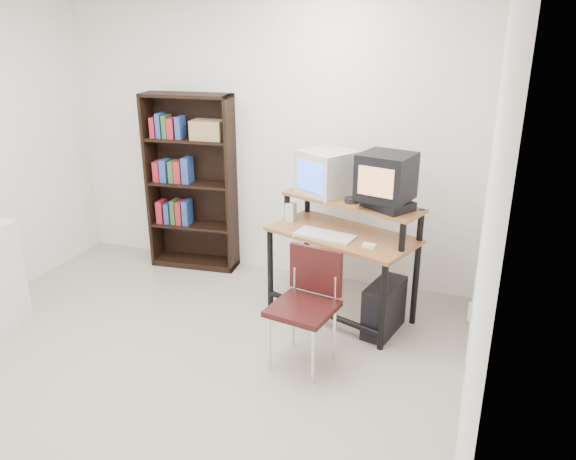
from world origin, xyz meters
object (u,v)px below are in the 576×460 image
(bookshelf, at_px, (192,180))
(pc_tower, at_px, (384,308))
(computer_desk, at_px, (343,238))
(school_chair, at_px, (308,296))
(crt_tv, at_px, (386,177))
(crt_monitor, at_px, (327,173))

(bookshelf, bearing_deg, pc_tower, -24.73)
(computer_desk, distance_m, school_chair, 0.79)
(school_chair, height_order, bookshelf, bookshelf)
(school_chair, relative_size, bookshelf, 0.49)
(crt_tv, distance_m, school_chair, 1.11)
(crt_monitor, height_order, pc_tower, crt_monitor)
(crt_monitor, distance_m, crt_tv, 0.58)
(computer_desk, xyz_separation_m, crt_monitor, (-0.21, 0.23, 0.47))
(school_chair, distance_m, bookshelf, 2.09)
(crt_tv, bearing_deg, bookshelf, 179.34)
(computer_desk, height_order, crt_tv, crt_tv)
(pc_tower, bearing_deg, crt_tv, 126.00)
(crt_monitor, distance_m, school_chair, 1.19)
(computer_desk, distance_m, bookshelf, 1.75)
(computer_desk, relative_size, pc_tower, 2.92)
(crt_tv, xyz_separation_m, bookshelf, (-1.97, 0.52, -0.35))
(computer_desk, bearing_deg, crt_tv, 20.05)
(computer_desk, xyz_separation_m, school_chair, (-0.06, -0.77, -0.16))
(pc_tower, bearing_deg, school_chair, -114.76)
(computer_desk, height_order, pc_tower, computer_desk)
(crt_monitor, xyz_separation_m, crt_tv, (0.53, -0.22, 0.07))
(school_chair, bearing_deg, crt_tv, 74.08)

